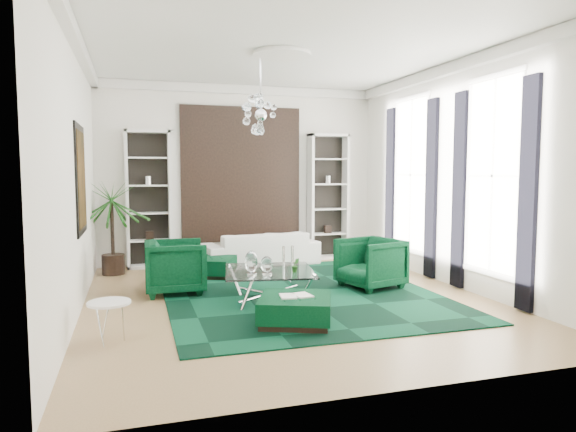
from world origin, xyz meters
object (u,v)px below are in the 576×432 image
object	(u,v)px
coffee_table	(269,285)
ottoman_front	(295,310)
sofa	(260,249)
armchair_right	(370,263)
ottoman_side	(211,267)
armchair_left	(176,267)
palm	(112,214)
side_table	(110,323)

from	to	relation	value
coffee_table	ottoman_front	size ratio (longest dim) A/B	1.47
sofa	armchair_right	distance (m)	2.87
ottoman_side	ottoman_front	world-z (taller)	ottoman_front
sofa	armchair_left	distance (m)	2.74
palm	side_table	bearing A→B (deg)	-88.62
side_table	palm	xyz separation A→B (m)	(-0.10, 4.14, 0.92)
ottoman_side	side_table	world-z (taller)	side_table
sofa	ottoman_side	bearing A→B (deg)	28.62
sofa	ottoman_front	size ratio (longest dim) A/B	2.65
armchair_right	palm	size ratio (longest dim) A/B	0.40
coffee_table	ottoman_side	distance (m)	2.06
armchair_right	coffee_table	bearing A→B (deg)	-97.57
ottoman_side	armchair_right	bearing A→B (deg)	-34.92
ottoman_side	palm	size ratio (longest dim) A/B	0.35
ottoman_front	palm	bearing A→B (deg)	120.15
ottoman_front	sofa	bearing A→B (deg)	82.50
armchair_right	coffee_table	xyz separation A→B (m)	(-1.83, -0.27, -0.20)
ottoman_side	side_table	xyz separation A→B (m)	(-1.66, -3.37, 0.05)
side_table	coffee_table	bearing A→B (deg)	31.71
armchair_left	side_table	xyz separation A→B (m)	(-0.92, -2.25, -0.20)
ottoman_front	palm	size ratio (longest dim) A/B	0.39
side_table	palm	bearing A→B (deg)	91.38
ottoman_front	side_table	size ratio (longest dim) A/B	1.86
coffee_table	side_table	bearing A→B (deg)	-148.29
armchair_right	ottoman_side	xyz separation A→B (m)	(-2.44, 1.71, -0.24)
ottoman_side	ottoman_front	distance (m)	3.36
sofa	armchair_left	bearing A→B (deg)	38.47
coffee_table	palm	xyz separation A→B (m)	(-2.37, 2.74, 0.93)
armchair_left	armchair_right	size ratio (longest dim) A/B	1.02
sofa	armchair_right	world-z (taller)	armchair_right
sofa	ottoman_side	xyz separation A→B (m)	(-1.15, -0.85, -0.17)
armchair_left	palm	xyz separation A→B (m)	(-1.02, 1.89, 0.72)
sofa	ottoman_front	bearing A→B (deg)	74.59
sofa	palm	size ratio (longest dim) A/B	1.04
coffee_table	side_table	world-z (taller)	side_table
sofa	ottoman_front	xyz separation A→B (m)	(-0.55, -4.16, -0.17)
armchair_left	ottoman_front	bearing A→B (deg)	-147.43
sofa	coffee_table	xyz separation A→B (m)	(-0.54, -2.83, -0.12)
coffee_table	ottoman_front	bearing A→B (deg)	-90.18
sofa	side_table	size ratio (longest dim) A/B	4.94
coffee_table	sofa	bearing A→B (deg)	79.12
sofa	side_table	distance (m)	5.08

